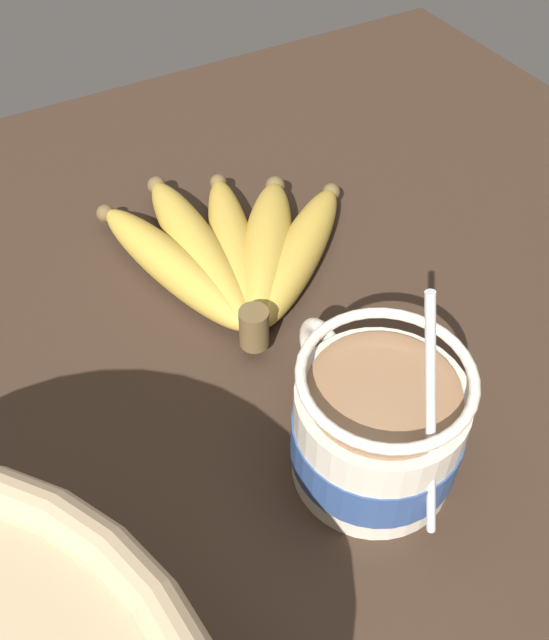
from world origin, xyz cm
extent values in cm
cube|color=#332319|center=(0.00, 0.00, 1.52)|extent=(91.29, 91.29, 3.04)
cylinder|color=beige|center=(-4.27, -3.76, 6.67)|extent=(9.48, 9.48, 7.26)
cylinder|color=navy|center=(-4.27, -3.76, 6.10)|extent=(9.68, 9.68, 3.07)
torus|color=beige|center=(1.31, -3.76, 7.42)|extent=(5.11, 0.90, 5.11)
cylinder|color=#846042|center=(-4.27, -3.76, 10.40)|extent=(8.28, 8.28, 0.40)
torus|color=beige|center=(-4.27, -3.76, 11.80)|extent=(9.48, 9.48, 0.60)
cylinder|color=silver|center=(-7.87, -3.76, 11.90)|extent=(4.36, 0.50, 14.86)
ellipsoid|color=silver|center=(-5.93, -3.76, 4.54)|extent=(3.00, 2.00, 0.80)
cylinder|color=brown|center=(6.96, -1.90, 5.68)|extent=(2.00, 2.00, 3.00)
ellipsoid|color=#B79338|center=(12.81, -8.84, 4.68)|extent=(12.93, 14.46, 3.29)
sphere|color=brown|center=(18.02, -15.00, 4.68)|extent=(1.48, 1.48, 1.48)
ellipsoid|color=#B79338|center=(14.28, -6.86, 4.87)|extent=(15.05, 11.83, 3.67)
sphere|color=brown|center=(20.78, -11.26, 4.87)|extent=(1.65, 1.65, 1.65)
ellipsoid|color=#B79338|center=(15.85, -4.85, 4.63)|extent=(16.89, 8.30, 3.20)
sphere|color=brown|center=(23.79, -7.48, 4.63)|extent=(1.44, 1.44, 1.44)
ellipsoid|color=#B79338|center=(16.85, -2.35, 4.77)|extent=(17.95, 4.27, 3.47)
sphere|color=brown|center=(25.75, -2.76, 4.77)|extent=(1.56, 1.56, 1.56)
ellipsoid|color=#B79338|center=(16.21, 0.26, 4.65)|extent=(17.29, 7.01, 3.23)
sphere|color=brown|center=(24.49, 2.19, 4.65)|extent=(1.45, 1.45, 1.45)
camera|label=1|loc=(-21.31, 12.39, 40.40)|focal=40.00mm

